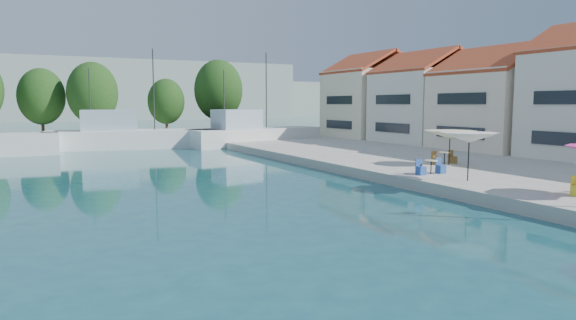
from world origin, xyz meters
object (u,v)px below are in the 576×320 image
trawler_04 (252,135)px  umbrella_white (469,138)px  umbrella_cream (450,135)px  trawler_03 (133,137)px

trawler_04 → umbrella_white: size_ratio=5.47×
trawler_04 → umbrella_cream: (2.09, -26.54, 1.43)m
umbrella_white → trawler_03: bearing=106.6°
umbrella_white → umbrella_cream: umbrella_white is taller
trawler_03 → umbrella_cream: bearing=-55.1°
trawler_03 → trawler_04: size_ratio=1.13×
umbrella_white → umbrella_cream: (3.94, 5.32, -0.24)m
trawler_04 → umbrella_cream: trawler_04 is taller
umbrella_white → umbrella_cream: bearing=53.5°
trawler_03 → umbrella_white: trawler_03 is taller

